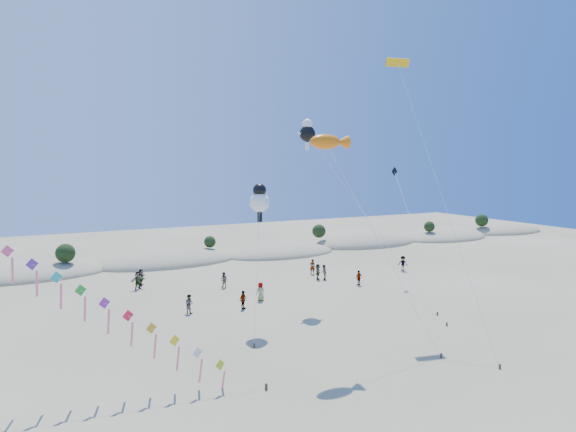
% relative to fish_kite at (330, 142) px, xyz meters
% --- Properties ---
extents(dune_ridge, '(145.30, 11.49, 5.57)m').
position_rel_fish_kite_xyz_m(dune_ridge, '(-3.10, 34.03, -14.14)').
color(dune_ridge, gray).
rests_on(dune_ridge, ground).
extents(fish_kite, '(6.86, 6.29, 14.80)m').
position_rel_fish_kite_xyz_m(fish_kite, '(0.00, 0.00, 0.00)').
color(fish_kite, '#3F2D1E').
rests_on(fish_kite, ground).
extents(cartoon_kite_low, '(3.62, 6.25, 11.23)m').
position_rel_fish_kite_xyz_m(cartoon_kite_low, '(-2.37, 6.82, -4.33)').
color(cartoon_kite_low, '#3F2D1E').
rests_on(cartoon_kite_low, ground).
extents(cartoon_kite_high, '(7.77, 11.66, 17.07)m').
position_rel_fish_kite_xyz_m(cartoon_kite_high, '(4.84, 12.05, 1.56)').
color(cartoon_kite_high, '#3F2D1E').
rests_on(cartoon_kite_high, ground).
extents(parafoil_kite, '(3.37, 13.96, 21.73)m').
position_rel_fish_kite_xyz_m(parafoil_kite, '(9.52, 4.47, 6.53)').
color(parafoil_kite, '#3F2D1E').
rests_on(parafoil_kite, ground).
extents(dark_kite, '(7.30, 15.50, 12.51)m').
position_rel_fish_kite_xyz_m(dark_kite, '(15.07, 9.72, -5.72)').
color(dark_kite, '#3F2D1E').
rests_on(dark_kite, ground).
extents(beachgoers, '(31.60, 13.97, 1.83)m').
position_rel_fish_kite_xyz_m(beachgoers, '(1.95, 17.08, -13.38)').
color(beachgoers, slate).
rests_on(beachgoers, ground).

